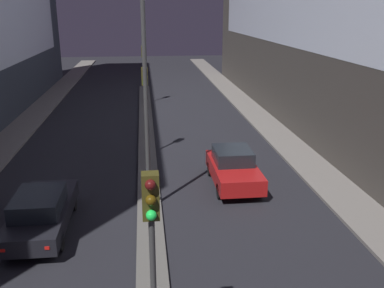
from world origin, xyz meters
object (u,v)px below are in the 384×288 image
Objects in this scene: traffic_light_far at (144,61)px; street_lamp at (144,43)px; car_right_lane at (233,168)px; traffic_light_near at (152,233)px; car_left_lane at (41,211)px; traffic_light_mid at (145,91)px.

street_lamp is at bearing -90.00° from traffic_light_far.
traffic_light_far is 17.90m from car_right_lane.
traffic_light_near reaches higher than car_right_lane.
traffic_light_near is 1.00× the size of traffic_light_far.
traffic_light_far is 0.95× the size of car_left_lane.
traffic_light_far is at bearing 102.16° from car_right_lane.
car_right_lane is (3.73, -4.42, -2.65)m from traffic_light_mid.
car_right_lane is (3.73, -17.31, -2.65)m from traffic_light_far.
traffic_light_mid is 6.99m from street_lamp.
car_right_lane is (3.73, 1.94, -5.54)m from street_lamp.
street_lamp is (0.00, -19.25, 2.89)m from traffic_light_far.
traffic_light_far reaches higher than car_left_lane.
traffic_light_far is at bearing 79.75° from car_left_lane.
traffic_light_near is 1.09× the size of car_right_lane.
car_left_lane is 8.16m from car_right_lane.
traffic_light_near is at bearing -90.00° from traffic_light_far.
traffic_light_far is at bearing 90.00° from street_lamp.
traffic_light_mid is 8.99m from car_left_lane.
car_right_lane is (7.46, 3.31, 0.03)m from car_left_lane.
car_right_lane is (3.73, 10.01, -2.65)m from traffic_light_near.
street_lamp reaches higher than car_left_lane.
traffic_light_near reaches higher than car_left_lane.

